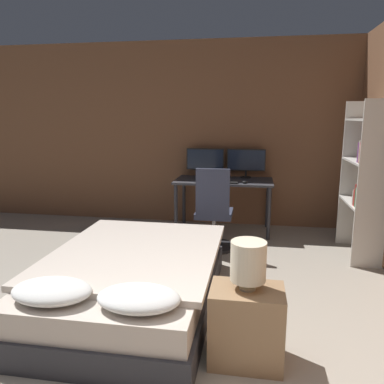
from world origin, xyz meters
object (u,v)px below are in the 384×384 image
Objects in this scene: office_chair at (214,218)px; bookshelf at (366,175)px; bed at (132,280)px; monitor_left at (205,160)px; bedside_lamp at (248,261)px; nightstand at (246,325)px; desk at (224,186)px; keyboard at (222,182)px; computer_mouse at (245,182)px; monitor_right at (246,161)px.

bookshelf is at bearing 0.72° from office_chair.
bookshelf is (2.25, 1.53, 0.74)m from bed.
monitor_left is (0.29, 2.55, 0.75)m from bed.
monitor_left is at bearing 83.48° from bed.
bedside_lamp is at bearing -77.85° from office_chair.
nightstand is 0.45m from bedside_lamp.
nightstand is at bearing -82.14° from desk.
keyboard is (0.00, -0.24, 0.10)m from desk.
bed is at bearing -113.35° from computer_mouse.
nightstand is at bearing -77.45° from monitor_left.
office_chair is at bearing -76.64° from monitor_left.
bed is 2.42m from desk.
monitor_left is 0.31× the size of bookshelf.
office_chair is (0.54, 1.51, 0.17)m from bed.
bookshelf reaches higher than keyboard.
bookshelf is (1.66, -0.53, 0.22)m from keyboard.
monitor_right is at bearing 39.32° from desk.
bedside_lamp reaches higher than keyboard.
monitor_right is at bearing 90.06° from computer_mouse.
office_chair is at bearing -108.64° from monitor_right.
monitor_right is 1.70m from bookshelf.
keyboard reaches higher than desk.
desk is 1.86m from bookshelf.
bedside_lamp is 0.59× the size of monitor_right.
keyboard is 0.66m from office_chair.
monitor_left reaches higher than office_chair.
monitor_right reaches higher than keyboard.
monitor_right is at bearing 71.36° from office_chair.
bed is 1.61m from office_chair.
computer_mouse is (-0.10, 2.65, 0.50)m from nightstand.
computer_mouse is at bearing 57.60° from office_chair.
bed is at bearing -145.75° from bookshelf.
computer_mouse is at bearing -39.10° from monitor_left.
monitor_left is (-0.70, 3.14, 0.72)m from nightstand.
monitor_left is at bearing 152.47° from bookshelf.
bed is 2.80m from monitor_right.
desk is (-0.40, 2.90, -0.06)m from bedside_lamp.
bookshelf is at bearing -27.53° from monitor_left.
bed is 2.82m from bookshelf.
monitor_right is 7.87× the size of computer_mouse.
bed reaches higher than nightstand.
office_chair is at bearing -95.36° from keyboard.
keyboard is 0.30m from computer_mouse.
keyboard is at bearing -121.58° from monitor_right.
bookshelf is (1.26, 2.12, 0.26)m from bedside_lamp.
office_chair is (-0.45, 2.10, 0.15)m from nightstand.
monitor_left is 0.62m from keyboard.
bookshelf reaches higher than monitor_left.
desk is 0.26m from keyboard.
bed is 3.71× the size of monitor_left.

